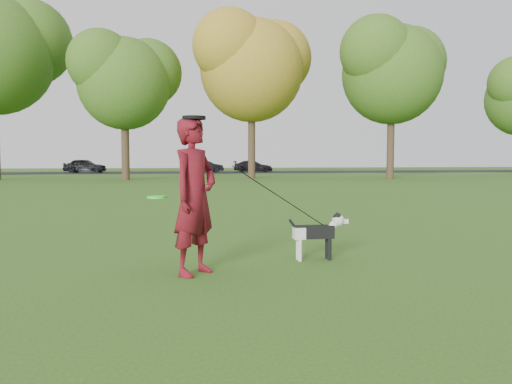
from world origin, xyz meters
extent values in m
plane|color=#285116|center=(0.00, 0.00, 0.00)|extent=(120.00, 120.00, 0.00)
cube|color=black|center=(0.00, 40.00, 0.01)|extent=(120.00, 7.00, 0.02)
imported|color=#520B15|center=(-0.49, -0.16, 0.94)|extent=(0.79, 0.82, 1.89)
cube|color=black|center=(1.15, 0.44, 0.39)|extent=(0.54, 0.17, 0.18)
cube|color=silver|center=(0.94, 0.44, 0.38)|extent=(0.15, 0.17, 0.16)
cylinder|color=silver|center=(0.94, 0.38, 0.15)|extent=(0.06, 0.06, 0.30)
cylinder|color=silver|center=(0.94, 0.49, 0.15)|extent=(0.06, 0.06, 0.30)
cylinder|color=black|center=(1.36, 0.38, 0.15)|extent=(0.06, 0.06, 0.30)
cylinder|color=black|center=(1.36, 0.49, 0.15)|extent=(0.06, 0.06, 0.30)
cylinder|color=silver|center=(1.39, 0.44, 0.43)|extent=(0.18, 0.11, 0.19)
sphere|color=silver|center=(1.49, 0.44, 0.54)|extent=(0.17, 0.17, 0.17)
sphere|color=black|center=(1.48, 0.44, 0.57)|extent=(0.13, 0.13, 0.13)
cube|color=silver|center=(1.58, 0.44, 0.52)|extent=(0.11, 0.06, 0.06)
sphere|color=black|center=(1.64, 0.44, 0.52)|extent=(0.04, 0.04, 0.04)
cone|color=black|center=(1.48, 0.39, 0.62)|extent=(0.06, 0.06, 0.07)
cone|color=black|center=(1.48, 0.48, 0.62)|extent=(0.06, 0.06, 0.07)
cylinder|color=black|center=(0.89, 0.44, 0.45)|extent=(0.19, 0.04, 0.25)
cylinder|color=black|center=(1.34, 0.44, 0.44)|extent=(0.12, 0.12, 0.02)
imported|color=black|center=(-9.06, 40.00, 0.64)|extent=(3.82, 1.95, 1.24)
imported|color=black|center=(1.60, 40.00, 0.56)|extent=(3.48, 1.98, 1.08)
imported|color=black|center=(6.06, 40.00, 0.55)|extent=(3.84, 2.05, 1.06)
cylinder|color=#33FF20|center=(-0.92, -0.25, 0.95)|extent=(0.23, 0.23, 0.02)
cylinder|color=black|center=(-0.49, -0.16, 1.87)|extent=(0.28, 0.28, 0.04)
cylinder|color=#38281C|center=(-4.00, 25.50, 2.10)|extent=(0.48, 0.48, 4.20)
sphere|color=#426B1E|center=(-4.00, 25.50, 6.44)|extent=(5.60, 5.60, 5.60)
cylinder|color=#38281C|center=(4.00, 26.50, 2.52)|extent=(0.48, 0.48, 5.04)
sphere|color=#A58426|center=(4.00, 26.50, 7.73)|extent=(6.72, 6.72, 6.72)
cylinder|color=#38281C|center=(13.00, 25.00, 2.42)|extent=(0.48, 0.48, 4.83)
sphere|color=#426B1E|center=(13.00, 25.00, 7.41)|extent=(6.44, 6.44, 6.44)
camera|label=1|loc=(-0.65, -6.14, 1.41)|focal=35.00mm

